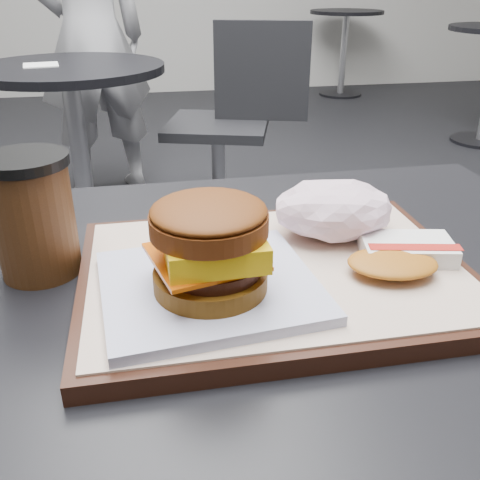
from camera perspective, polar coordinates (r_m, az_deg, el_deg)
name	(u,v)px	position (r m, az deg, el deg)	size (l,w,h in m)	color
customer_table	(255,416)	(0.66, 1.66, -18.24)	(0.80, 0.60, 0.77)	#A5A5AA
serving_tray	(275,274)	(0.53, 3.76, -3.68)	(0.38, 0.28, 0.02)	black
breakfast_sandwich	(210,256)	(0.46, -3.22, -1.76)	(0.21, 0.19, 0.09)	white
hash_brown	(401,255)	(0.55, 16.76, -1.54)	(0.13, 0.10, 0.02)	white
crumpled_wrapper	(334,210)	(0.59, 10.01, 3.21)	(0.13, 0.10, 0.06)	white
coffee_cup	(33,216)	(0.57, -21.18, 2.39)	(0.08, 0.08, 0.12)	#3E210E
neighbor_table	(75,119)	(2.18, -17.17, 12.22)	(0.70, 0.70, 0.75)	black
napkin	(41,65)	(2.15, -20.48, 17.09)	(0.12, 0.12, 0.00)	white
neighbor_chair	(233,114)	(2.34, -0.73, 13.32)	(0.65, 0.52, 0.88)	#9E9EA3
patron	(91,37)	(2.81, -15.64, 20.15)	(0.57, 0.37, 1.55)	#B8B8BD
bg_table_far	(345,32)	(5.33, 11.15, 20.90)	(0.66, 0.66, 0.75)	black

